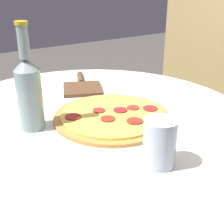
% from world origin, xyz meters
% --- Properties ---
extents(table, '(0.95, 0.95, 0.73)m').
position_xyz_m(table, '(0.00, 0.00, 0.58)').
color(table, silver).
rests_on(table, ground_plane).
extents(pizza, '(0.32, 0.32, 0.02)m').
position_xyz_m(pizza, '(0.03, 0.06, 0.73)').
color(pizza, '#B77F3D').
rests_on(pizza, table).
extents(beer_bottle, '(0.06, 0.06, 0.27)m').
position_xyz_m(beer_bottle, '(-0.03, -0.14, 0.83)').
color(beer_bottle, gray).
rests_on(beer_bottle, table).
extents(pizza_paddle, '(0.24, 0.17, 0.02)m').
position_xyz_m(pizza_paddle, '(-0.23, 0.10, 0.73)').
color(pizza_paddle, brown).
rests_on(pizza_paddle, table).
extents(drinking_glass, '(0.07, 0.07, 0.10)m').
position_xyz_m(drinking_glass, '(0.27, 0.02, 0.78)').
color(drinking_glass, '#ADBCC6').
rests_on(drinking_glass, table).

